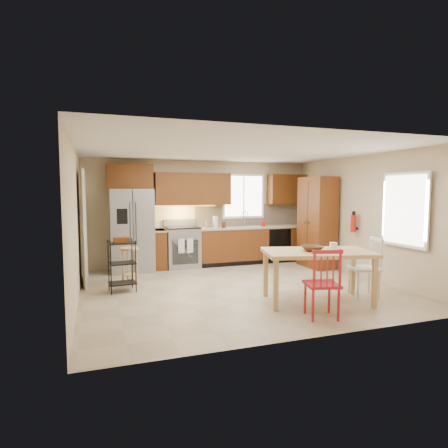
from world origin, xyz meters
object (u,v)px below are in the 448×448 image
Objects in this scene: fire_extinguisher at (353,224)px; chair_red at (322,283)px; pantry at (317,222)px; bar_stool at (130,266)px; soap_bottle at (263,223)px; utility_cart at (122,266)px; dining_table at (317,277)px; table_bowl at (312,251)px; table_jar at (333,247)px; chair_white at (364,267)px; refrigerator at (132,230)px; range_stove at (182,248)px.

fire_extinguisher is 0.37× the size of chair_red.
pantry reaches higher than bar_stool.
soap_bottle is 0.21× the size of utility_cart.
utility_cart is at bearing 164.43° from dining_table.
table_bowl is at bearing -165.56° from dining_table.
utility_cart is (-2.80, 1.67, -0.37)m from table_bowl.
utility_cart is (-2.90, 1.67, 0.05)m from dining_table.
pantry is 2.63m from table_jar.
bar_stool is 0.46m from utility_cart.
bar_stool is at bearing 62.74° from utility_cart.
table_jar reaches higher than dining_table.
soap_bottle is 0.53× the size of fire_extinguisher.
chair_white reaches higher than dining_table.
dining_table is at bearing 107.45° from chair_white.
range_stove is at bearing 2.99° from refrigerator.
soap_bottle is at bearing 77.91° from table_bowl.
pantry is at bearing 6.11° from bar_stool.
pantry is 2.96m from table_bowl.
refrigerator reaches higher than utility_cart.
chair_white is 4.21m from bar_stool.
bar_stool is at bearing -134.65° from range_stove.
table_bowl is at bearing -143.32° from fire_extinguisher.
refrigerator is 2.54× the size of bar_stool.
chair_white is 1.07× the size of utility_cart.
table_bowl is (2.46, -3.36, -0.08)m from refrigerator.
utility_cart is at bearing -170.27° from pantry.
table_jar is (2.94, -3.26, -0.05)m from refrigerator.
soap_bottle is 3.92m from utility_cart.
fire_extinguisher is (4.33, -1.98, 0.19)m from refrigerator.
utility_cart is at bearing -130.24° from range_stove.
pantry is 2.13× the size of chair_red.
bar_stool is at bearing -159.59° from soap_bottle.
range_stove is at bearing 111.01° from table_bowl.
table_bowl is (0.25, 0.65, 0.33)m from chair_red.
pantry is 4.56m from utility_cart.
chair_white is (0.34, -3.29, -0.50)m from soap_bottle.
dining_table is at bearing -67.48° from range_stove.
utility_cart is (-3.27, 1.57, -0.40)m from table_jar.
fire_extinguisher reaches higher than chair_white.
range_stove is 0.93× the size of chair_white.
chair_red is 1.10m from table_jar.
fire_extinguisher is at bearing -79.22° from pantry.
chair_red is at bearing -135.98° from fire_extinguisher.
table_jar is 0.21× the size of bar_stool.
table_jar is 3.72m from bar_stool.
fire_extinguisher is at bearing -32.62° from range_stove.
chair_red is at bearing -47.84° from utility_cart.
bar_stool is at bearing 141.43° from table_bowl.
bar_stool is (-4.49, 0.71, -0.74)m from fire_extinguisher.
fire_extinguisher is (0.20, -1.05, 0.05)m from pantry.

